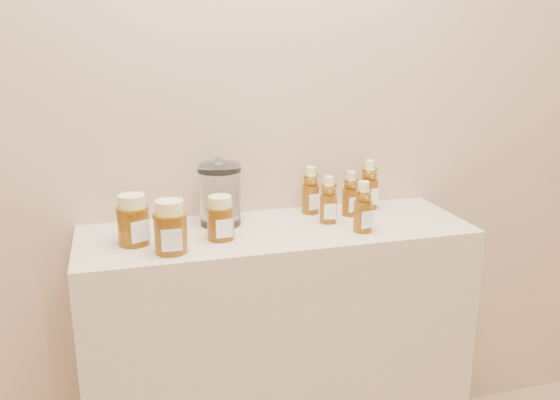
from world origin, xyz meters
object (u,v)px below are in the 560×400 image
object	(u,v)px
display_table	(277,358)
bear_bottle_back_left	(311,187)
glass_canister	(220,192)
bear_bottle_front_left	(329,196)
honey_jar_left	(133,220)

from	to	relation	value
display_table	bear_bottle_back_left	size ratio (longest dim) A/B	6.74
display_table	glass_canister	world-z (taller)	glass_canister
display_table	bear_bottle_front_left	world-z (taller)	bear_bottle_front_left
glass_canister	bear_bottle_front_left	bearing A→B (deg)	-12.45
glass_canister	bear_bottle_back_left	bearing A→B (deg)	6.88
display_table	bear_bottle_front_left	distance (m)	0.56
honey_jar_left	bear_bottle_front_left	bearing A→B (deg)	-19.31
bear_bottle_back_left	bear_bottle_front_left	xyz separation A→B (m)	(0.02, -0.11, -0.00)
bear_bottle_back_left	glass_canister	size ratio (longest dim) A/B	0.85
bear_bottle_front_left	honey_jar_left	world-z (taller)	bear_bottle_front_left
display_table	honey_jar_left	size ratio (longest dim) A/B	8.27
bear_bottle_front_left	bear_bottle_back_left	bearing A→B (deg)	110.23
display_table	honey_jar_left	bearing A→B (deg)	-177.50
bear_bottle_back_left	honey_jar_left	size ratio (longest dim) A/B	1.23
honey_jar_left	bear_bottle_back_left	bearing A→B (deg)	-8.53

